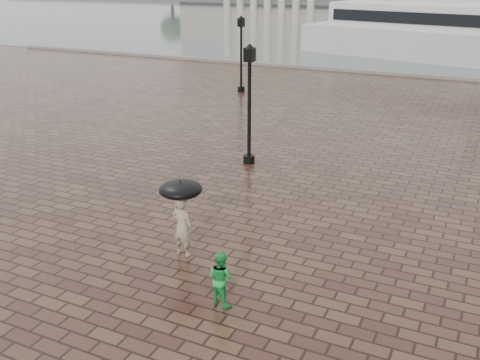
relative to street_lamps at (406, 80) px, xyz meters
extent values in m
cube|color=slate|center=(1.50, 14.50, -2.33)|extent=(80.00, 0.60, 0.30)
cylinder|color=black|center=(-4.50, -7.50, -2.18)|extent=(0.44, 0.44, 0.30)
cylinder|color=black|center=(-4.50, -7.50, -0.33)|extent=(0.14, 0.14, 4.00)
cube|color=black|center=(-4.50, -7.50, 1.82)|extent=(0.35, 0.35, 0.50)
sphere|color=beige|center=(-4.50, -7.50, 1.82)|extent=(0.28, 0.28, 0.28)
cylinder|color=black|center=(-10.50, 4.50, -2.18)|extent=(0.44, 0.44, 0.30)
cylinder|color=black|center=(-10.50, 4.50, -0.33)|extent=(0.14, 0.14, 4.00)
cube|color=black|center=(-10.50, 4.50, 1.82)|extent=(0.35, 0.35, 0.50)
sphere|color=beige|center=(-10.50, 4.50, 1.82)|extent=(0.28, 0.28, 0.28)
imported|color=tan|center=(-3.04, -14.88, -1.51)|extent=(0.63, 0.44, 1.64)
imported|color=green|center=(-1.13, -16.42, -1.69)|extent=(0.73, 0.64, 1.28)
cube|color=silver|center=(-0.06, 23.41, -1.10)|extent=(26.26, 11.76, 2.45)
cube|color=silver|center=(-0.06, 23.41, 1.15)|extent=(21.10, 9.81, 2.04)
cube|color=black|center=(-0.67, 20.77, 1.15)|extent=(18.92, 4.50, 0.92)
cube|color=black|center=(0.56, 26.04, 1.15)|extent=(18.92, 4.50, 0.92)
cylinder|color=black|center=(-3.04, -14.88, -0.93)|extent=(0.02, 0.02, 0.95)
ellipsoid|color=black|center=(-3.04, -14.88, -0.47)|extent=(1.10, 1.10, 0.39)
camera|label=1|loc=(3.62, -25.43, 4.60)|focal=40.00mm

